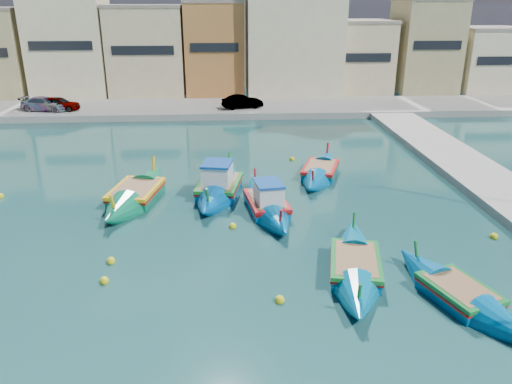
# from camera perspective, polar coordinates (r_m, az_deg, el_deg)

# --- Properties ---
(ground) EXTENTS (160.00, 160.00, 0.00)m
(ground) POSITION_cam_1_polar(r_m,az_deg,el_deg) (20.15, -10.55, -10.15)
(ground) COLOR #123736
(ground) RESTS_ON ground
(north_quay) EXTENTS (80.00, 8.00, 0.60)m
(north_quay) POSITION_cam_1_polar(r_m,az_deg,el_deg) (50.18, -6.46, 9.44)
(north_quay) COLOR gray
(north_quay) RESTS_ON ground
(north_townhouses) EXTENTS (83.20, 7.87, 10.19)m
(north_townhouses) POSITION_cam_1_polar(r_m,az_deg,el_deg) (56.86, 0.68, 15.71)
(north_townhouses) COLOR #CAB78C
(north_townhouses) RESTS_ON ground
(church_block) EXTENTS (10.00, 10.00, 19.10)m
(church_block) POSITION_cam_1_polar(r_m,az_deg,el_deg) (57.61, 4.14, 19.14)
(church_block) COLOR beige
(church_block) RESTS_ON ground
(parked_cars) EXTENTS (22.90, 2.65, 1.30)m
(parked_cars) POSITION_cam_1_polar(r_m,az_deg,el_deg) (49.81, -17.04, 9.68)
(parked_cars) COLOR #4C1919
(parked_cars) RESTS_ON north_quay
(luzzu_turquoise_cabin) EXTENTS (2.97, 8.48, 2.67)m
(luzzu_turquoise_cabin) POSITION_cam_1_polar(r_m,az_deg,el_deg) (26.11, 1.23, -1.44)
(luzzu_turquoise_cabin) COLOR #00629F
(luzzu_turquoise_cabin) RESTS_ON ground
(luzzu_blue_cabin) EXTENTS (3.68, 8.88, 3.06)m
(luzzu_blue_cabin) POSITION_cam_1_polar(r_m,az_deg,el_deg) (28.40, -4.20, 0.52)
(luzzu_blue_cabin) COLOR #0056A7
(luzzu_blue_cabin) RESTS_ON ground
(luzzu_cyan_mid) EXTENTS (4.44, 8.17, 2.37)m
(luzzu_cyan_mid) POSITION_cam_1_polar(r_m,az_deg,el_deg) (31.59, 7.36, 2.31)
(luzzu_cyan_mid) COLOR #005E9E
(luzzu_cyan_mid) RESTS_ON ground
(luzzu_green) EXTENTS (3.84, 8.91, 2.73)m
(luzzu_green) POSITION_cam_1_polar(r_m,az_deg,el_deg) (28.21, -13.52, -0.36)
(luzzu_green) COLOR #0A714C
(luzzu_green) RESTS_ON ground
(luzzu_blue_south) EXTENTS (3.58, 8.52, 2.40)m
(luzzu_blue_south) POSITION_cam_1_polar(r_m,az_deg,el_deg) (20.74, 11.26, -8.42)
(luzzu_blue_south) COLOR #006B9C
(luzzu_blue_south) RESTS_ON ground
(luzzu_cyan_south) EXTENTS (3.91, 7.22, 2.18)m
(luzzu_cyan_south) POSITION_cam_1_polar(r_m,az_deg,el_deg) (20.06, 22.16, -10.87)
(luzzu_cyan_south) COLOR #005B96
(luzzu_cyan_south) RESTS_ON ground
(mooring_buoys) EXTENTS (25.34, 17.50, 0.36)m
(mooring_buoys) POSITION_cam_1_polar(r_m,az_deg,el_deg) (24.15, -4.43, -4.09)
(mooring_buoys) COLOR yellow
(mooring_buoys) RESTS_ON ground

